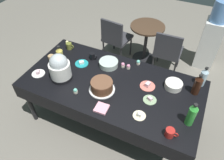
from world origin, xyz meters
TOP-DOWN VIEW (x-y plane):
  - ground at (0.00, 0.00)m, footprint 9.00×9.00m
  - potluck_table at (0.00, 0.00)m, footprint 2.20×1.10m
  - frosted_layer_cake at (-0.06, -0.16)m, footprint 0.31×0.31m
  - slow_cooker at (-0.61, -0.19)m, footprint 0.27×0.27m
  - glass_salad_bowl at (-0.18, 0.28)m, footprint 0.25×0.25m
  - ceramic_snack_bowl at (0.70, 0.25)m, footprint 0.21×0.21m
  - dessert_plate_sage at (0.51, -0.07)m, footprint 0.15×0.15m
  - dessert_plate_teal at (-0.53, 0.16)m, footprint 0.18×0.18m
  - dessert_plate_coral at (0.41, 0.13)m, footprint 0.19×0.19m
  - dessert_plate_cream at (0.47, -0.33)m, footprint 0.14×0.14m
  - dessert_plate_white at (-0.93, -0.25)m, footprint 0.17×0.17m
  - cupcake_vanilla at (0.17, 0.48)m, footprint 0.05×0.05m
  - cupcake_berry at (0.08, 0.34)m, footprint 0.05×0.05m
  - cupcake_rose at (-0.96, 0.46)m, footprint 0.05×0.05m
  - cupcake_cocoa at (-0.00, 0.34)m, footprint 0.05×0.05m
  - cupcake_mint at (-0.32, -0.33)m, footprint 0.05×0.05m
  - soda_bottle_ginger_ale at (-0.77, 0.04)m, footprint 0.08×0.08m
  - soda_bottle_cola at (0.95, 0.27)m, footprint 0.09×0.09m
  - soda_bottle_water at (0.99, 0.44)m, footprint 0.08×0.08m
  - soda_bottle_lime_soda at (0.96, -0.19)m, footprint 0.09×0.09m
  - coffee_mug_black at (-0.45, 0.31)m, footprint 0.11×0.07m
  - coffee_mug_tan at (-0.92, 0.03)m, footprint 0.13×0.08m
  - coffee_mug_olive at (-0.87, 0.38)m, footprint 0.12×0.08m
  - coffee_mug_red at (0.82, -0.42)m, footprint 0.13×0.09m
  - paper_napkin_stack at (0.07, -0.41)m, footprint 0.15×0.15m
  - maroon_chair_left at (-0.56, 1.32)m, footprint 0.49×0.49m
  - maroon_chair_right at (0.40, 1.32)m, footprint 0.45×0.45m
  - round_cafe_table at (-0.05, 1.55)m, footprint 0.60×0.60m
  - water_cooler at (1.00, 1.86)m, footprint 0.32×0.32m

SIDE VIEW (x-z plane):
  - ground at x=0.00m, z-range 0.00..0.00m
  - maroon_chair_left at x=-0.56m, z-range 0.07..0.92m
  - maroon_chair_right at x=0.40m, z-range 0.07..0.92m
  - round_cafe_table at x=-0.05m, z-range 0.14..0.86m
  - water_cooler at x=1.00m, z-range -0.03..1.21m
  - potluck_table at x=0.00m, z-range 0.31..1.06m
  - dessert_plate_teal at x=-0.53m, z-range 0.74..0.78m
  - dessert_plate_sage at x=0.51m, z-range 0.74..0.78m
  - dessert_plate_white at x=-0.93m, z-range 0.74..0.79m
  - paper_napkin_stack at x=0.07m, z-range 0.75..0.77m
  - dessert_plate_cream at x=0.47m, z-range 0.74..0.79m
  - dessert_plate_coral at x=0.41m, z-range 0.74..0.79m
  - cupcake_vanilla at x=0.17m, z-range 0.75..0.82m
  - cupcake_berry at x=0.08m, z-range 0.75..0.82m
  - cupcake_rose at x=-0.96m, z-range 0.75..0.82m
  - cupcake_cocoa at x=0.00m, z-range 0.75..0.82m
  - cupcake_mint at x=-0.32m, z-range 0.75..0.82m
  - glass_salad_bowl at x=-0.18m, z-range 0.75..0.83m
  - ceramic_snack_bowl at x=0.70m, z-range 0.75..0.83m
  - coffee_mug_red at x=0.82m, z-range 0.75..0.84m
  - coffee_mug_olive at x=-0.87m, z-range 0.75..0.84m
  - coffee_mug_black at x=-0.45m, z-range 0.75..0.84m
  - coffee_mug_tan at x=-0.92m, z-range 0.75..0.85m
  - frosted_layer_cake at x=-0.06m, z-range 0.75..0.88m
  - soda_bottle_water at x=0.99m, z-range 0.74..1.01m
  - soda_bottle_cola at x=0.95m, z-range 0.74..1.02m
  - soda_bottle_ginger_ale at x=-0.77m, z-range 0.74..1.03m
  - soda_bottle_lime_soda at x=0.96m, z-range 0.74..1.04m
  - slow_cooker at x=-0.61m, z-range 0.74..1.10m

